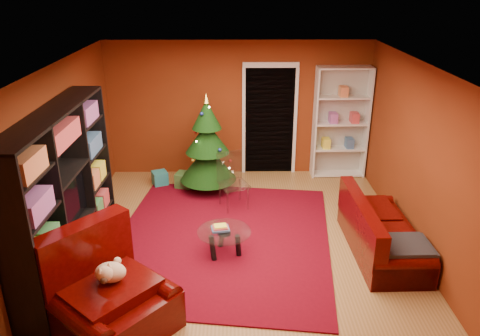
{
  "coord_description": "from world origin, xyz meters",
  "views": [
    {
      "loc": [
        -0.08,
        -5.97,
        3.69
      ],
      "look_at": [
        0.0,
        0.4,
        1.05
      ],
      "focal_mm": 35.0,
      "sensor_mm": 36.0,
      "label": 1
    }
  ],
  "objects_px": {
    "gift_box_teal": "(160,178)",
    "armchair": "(112,294)",
    "gift_box_green": "(184,180)",
    "white_bookshelf": "(341,123)",
    "dog": "(111,272)",
    "sofa": "(384,227)",
    "acrylic_chair": "(234,185)",
    "christmas_tree": "(207,145)",
    "coffee_table": "(224,242)",
    "media_unit": "(64,194)",
    "gift_box_red": "(199,174)",
    "rug": "(222,239)"
  },
  "relations": [
    {
      "from": "dog",
      "to": "coffee_table",
      "type": "xyz_separation_m",
      "value": [
        1.2,
        1.43,
        -0.52
      ]
    },
    {
      "from": "white_bookshelf",
      "to": "coffee_table",
      "type": "bearing_deg",
      "value": -128.1
    },
    {
      "from": "rug",
      "to": "gift_box_green",
      "type": "distance_m",
      "value": 2.04
    },
    {
      "from": "media_unit",
      "to": "acrylic_chair",
      "type": "relative_size",
      "value": 3.25
    },
    {
      "from": "white_bookshelf",
      "to": "christmas_tree",
      "type": "bearing_deg",
      "value": -165.5
    },
    {
      "from": "gift_box_teal",
      "to": "armchair",
      "type": "xyz_separation_m",
      "value": [
        0.07,
        -3.91,
        0.35
      ]
    },
    {
      "from": "white_bookshelf",
      "to": "armchair",
      "type": "distance_m",
      "value": 5.55
    },
    {
      "from": "media_unit",
      "to": "white_bookshelf",
      "type": "distance_m",
      "value": 5.25
    },
    {
      "from": "gift_box_teal",
      "to": "acrylic_chair",
      "type": "height_order",
      "value": "acrylic_chair"
    },
    {
      "from": "gift_box_green",
      "to": "gift_box_red",
      "type": "xyz_separation_m",
      "value": [
        0.24,
        0.36,
        -0.03
      ]
    },
    {
      "from": "gift_box_green",
      "to": "coffee_table",
      "type": "height_order",
      "value": "coffee_table"
    },
    {
      "from": "gift_box_green",
      "to": "white_bookshelf",
      "type": "xyz_separation_m",
      "value": [
        2.97,
        0.56,
        0.92
      ]
    },
    {
      "from": "armchair",
      "to": "dog",
      "type": "bearing_deg",
      "value": 45.0
    },
    {
      "from": "dog",
      "to": "sofa",
      "type": "distance_m",
      "value": 3.77
    },
    {
      "from": "christmas_tree",
      "to": "armchair",
      "type": "relative_size",
      "value": 1.49
    },
    {
      "from": "media_unit",
      "to": "gift_box_teal",
      "type": "height_order",
      "value": "media_unit"
    },
    {
      "from": "christmas_tree",
      "to": "gift_box_teal",
      "type": "xyz_separation_m",
      "value": [
        -0.93,
        0.24,
        -0.75
      ]
    },
    {
      "from": "rug",
      "to": "dog",
      "type": "bearing_deg",
      "value": -122.08
    },
    {
      "from": "rug",
      "to": "armchair",
      "type": "relative_size",
      "value": 3.02
    },
    {
      "from": "christmas_tree",
      "to": "sofa",
      "type": "relative_size",
      "value": 0.98
    },
    {
      "from": "gift_box_teal",
      "to": "armchair",
      "type": "relative_size",
      "value": 0.22
    },
    {
      "from": "dog",
      "to": "armchair",
      "type": "bearing_deg",
      "value": -135.0
    },
    {
      "from": "rug",
      "to": "armchair",
      "type": "xyz_separation_m",
      "value": [
        -1.15,
        -1.91,
        0.47
      ]
    },
    {
      "from": "armchair",
      "to": "sofa",
      "type": "relative_size",
      "value": 0.66
    },
    {
      "from": "acrylic_chair",
      "to": "rug",
      "type": "bearing_deg",
      "value": -121.36
    },
    {
      "from": "gift_box_teal",
      "to": "gift_box_red",
      "type": "height_order",
      "value": "gift_box_teal"
    },
    {
      "from": "dog",
      "to": "sofa",
      "type": "xyz_separation_m",
      "value": [
        3.45,
        1.49,
        -0.31
      ]
    },
    {
      "from": "gift_box_teal",
      "to": "dog",
      "type": "bearing_deg",
      "value": -89.03
    },
    {
      "from": "rug",
      "to": "christmas_tree",
      "type": "distance_m",
      "value": 1.99
    },
    {
      "from": "rug",
      "to": "dog",
      "type": "relative_size",
      "value": 9.26
    },
    {
      "from": "acrylic_chair",
      "to": "sofa",
      "type": "bearing_deg",
      "value": -54.64
    },
    {
      "from": "dog",
      "to": "gift_box_teal",
      "type": "bearing_deg",
      "value": 42.12
    },
    {
      "from": "gift_box_teal",
      "to": "white_bookshelf",
      "type": "height_order",
      "value": "white_bookshelf"
    },
    {
      "from": "gift_box_teal",
      "to": "armchair",
      "type": "height_order",
      "value": "armchair"
    },
    {
      "from": "rug",
      "to": "coffee_table",
      "type": "relative_size",
      "value": 4.9
    },
    {
      "from": "gift_box_teal",
      "to": "dog",
      "type": "xyz_separation_m",
      "value": [
        0.06,
        -3.84,
        0.58
      ]
    },
    {
      "from": "rug",
      "to": "coffee_table",
      "type": "height_order",
      "value": "coffee_table"
    },
    {
      "from": "gift_box_teal",
      "to": "gift_box_green",
      "type": "bearing_deg",
      "value": -13.51
    },
    {
      "from": "gift_box_red",
      "to": "white_bookshelf",
      "type": "bearing_deg",
      "value": 4.27
    },
    {
      "from": "sofa",
      "to": "acrylic_chair",
      "type": "xyz_separation_m",
      "value": [
        -2.12,
        1.38,
        0.03
      ]
    },
    {
      "from": "gift_box_teal",
      "to": "gift_box_red",
      "type": "distance_m",
      "value": 0.75
    },
    {
      "from": "armchair",
      "to": "acrylic_chair",
      "type": "height_order",
      "value": "armchair"
    },
    {
      "from": "coffee_table",
      "to": "media_unit",
      "type": "bearing_deg",
      "value": -172.77
    },
    {
      "from": "media_unit",
      "to": "christmas_tree",
      "type": "distance_m",
      "value": 2.98
    },
    {
      "from": "gift_box_teal",
      "to": "sofa",
      "type": "distance_m",
      "value": 4.24
    },
    {
      "from": "gift_box_teal",
      "to": "media_unit",
      "type": "bearing_deg",
      "value": -106.34
    },
    {
      "from": "gift_box_teal",
      "to": "coffee_table",
      "type": "bearing_deg",
      "value": -62.35
    },
    {
      "from": "christmas_tree",
      "to": "gift_box_red",
      "type": "height_order",
      "value": "christmas_tree"
    },
    {
      "from": "coffee_table",
      "to": "christmas_tree",
      "type": "bearing_deg",
      "value": 98.74
    },
    {
      "from": "gift_box_red",
      "to": "acrylic_chair",
      "type": "height_order",
      "value": "acrylic_chair"
    }
  ]
}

